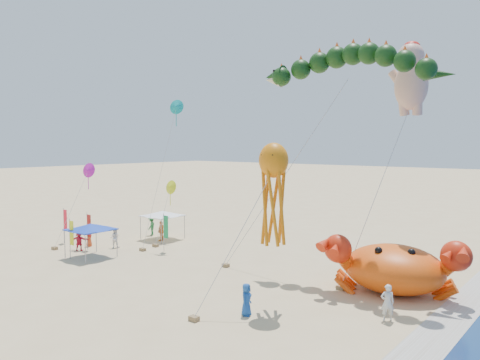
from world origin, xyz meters
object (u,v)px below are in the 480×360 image
at_px(crab_inflatable, 393,267).
at_px(dragon_kite, 346,70).
at_px(cherub_kite, 411,77).
at_px(canopy_blue, 91,227).
at_px(octopus_kite, 273,186).
at_px(canopy_white, 162,214).

height_order(crab_inflatable, dragon_kite, dragon_kite).
relative_size(cherub_kite, canopy_blue, 4.61).
bearing_deg(octopus_kite, crab_inflatable, 57.40).
relative_size(dragon_kite, cherub_kite, 0.96).
bearing_deg(cherub_kite, dragon_kite, -134.80).
relative_size(cherub_kite, octopus_kite, 1.73).
bearing_deg(crab_inflatable, dragon_kite, 168.47).
bearing_deg(canopy_blue, cherub_kite, 25.67).
height_order(crab_inflatable, octopus_kite, octopus_kite).
distance_m(crab_inflatable, canopy_white, 23.05).
height_order(canopy_blue, canopy_white, same).
distance_m(crab_inflatable, canopy_blue, 22.86).
xyz_separation_m(cherub_kite, octopus_kite, (-3.62, -10.48, -6.69)).
distance_m(dragon_kite, canopy_blue, 22.60).
bearing_deg(dragon_kite, crab_inflatable, -11.53).
height_order(crab_inflatable, canopy_blue, crab_inflatable).
xyz_separation_m(cherub_kite, canopy_white, (-22.34, -1.87, -10.94)).
distance_m(cherub_kite, canopy_blue, 26.08).
height_order(dragon_kite, canopy_blue, dragon_kite).
height_order(cherub_kite, octopus_kite, cherub_kite).
relative_size(cherub_kite, canopy_white, 4.52).
distance_m(canopy_blue, canopy_white, 8.44).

